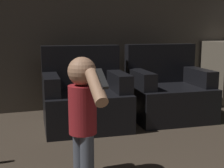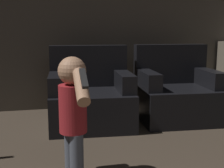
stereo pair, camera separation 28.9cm
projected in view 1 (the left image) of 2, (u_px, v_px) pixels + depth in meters
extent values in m
cube|color=#51493F|center=(79.00, 13.00, 4.20)|extent=(8.40, 0.05, 2.60)
cube|color=black|center=(86.00, 109.00, 3.50)|extent=(0.97, 0.86, 0.41)
cube|color=black|center=(81.00, 66.00, 3.73)|extent=(0.93, 0.22, 0.49)
cube|color=black|center=(51.00, 84.00, 3.35)|extent=(0.20, 0.65, 0.20)
cube|color=black|center=(118.00, 81.00, 3.54)|extent=(0.20, 0.65, 0.20)
cube|color=black|center=(170.00, 102.00, 3.83)|extent=(0.96, 0.85, 0.41)
cube|color=black|center=(160.00, 63.00, 4.05)|extent=(0.93, 0.22, 0.49)
cube|color=black|center=(141.00, 79.00, 3.68)|extent=(0.20, 0.65, 0.20)
cube|color=black|center=(198.00, 77.00, 3.87)|extent=(0.20, 0.65, 0.20)
cylinder|color=#474C56|center=(87.00, 159.00, 2.21)|extent=(0.10, 0.10, 0.36)
cylinder|color=#474C56|center=(80.00, 154.00, 2.30)|extent=(0.10, 0.10, 0.36)
cylinder|color=maroon|center=(83.00, 110.00, 2.19)|extent=(0.20, 0.20, 0.34)
sphere|color=#A37556|center=(82.00, 71.00, 2.15)|extent=(0.20, 0.20, 0.20)
cylinder|color=#A37556|center=(75.00, 108.00, 2.30)|extent=(0.08, 0.08, 0.29)
cylinder|color=#A37556|center=(96.00, 87.00, 1.94)|extent=(0.08, 0.29, 0.22)
cube|color=black|center=(102.00, 79.00, 1.81)|extent=(0.04, 0.16, 0.10)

